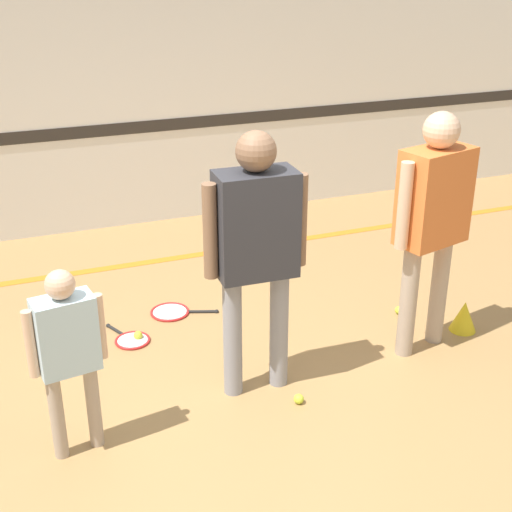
{
  "coord_description": "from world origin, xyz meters",
  "views": [
    {
      "loc": [
        -1.22,
        -3.51,
        2.75
      ],
      "look_at": [
        0.21,
        0.23,
        0.96
      ],
      "focal_mm": 50.0,
      "sensor_mm": 36.0,
      "label": 1
    }
  ],
  "objects_px": {
    "person_student_right": "(433,209)",
    "training_cone": "(464,316)",
    "tennis_ball_near_instructor": "(299,399)",
    "tennis_ball_by_spare_racket": "(138,335)",
    "tennis_ball_stray_right": "(41,366)",
    "tennis_ball_stray_left": "(399,310)",
    "person_instructor": "(256,238)",
    "racket_second_spare": "(172,312)",
    "person_student_left": "(67,344)",
    "racket_spare_on_floor": "(131,339)"
  },
  "relations": [
    {
      "from": "person_instructor",
      "to": "person_student_left",
      "type": "relative_size",
      "value": 1.5
    },
    {
      "from": "tennis_ball_stray_left",
      "to": "training_cone",
      "type": "xyz_separation_m",
      "value": [
        0.32,
        -0.4,
        0.09
      ]
    },
    {
      "from": "tennis_ball_near_instructor",
      "to": "tennis_ball_stray_left",
      "type": "xyz_separation_m",
      "value": [
        1.24,
        0.81,
        0.0
      ]
    },
    {
      "from": "tennis_ball_stray_left",
      "to": "training_cone",
      "type": "height_order",
      "value": "training_cone"
    },
    {
      "from": "tennis_ball_stray_right",
      "to": "training_cone",
      "type": "bearing_deg",
      "value": -10.6
    },
    {
      "from": "tennis_ball_stray_left",
      "to": "tennis_ball_stray_right",
      "type": "bearing_deg",
      "value": 176.26
    },
    {
      "from": "tennis_ball_by_spare_racket",
      "to": "tennis_ball_stray_right",
      "type": "relative_size",
      "value": 1.0
    },
    {
      "from": "tennis_ball_near_instructor",
      "to": "tennis_ball_stray_right",
      "type": "height_order",
      "value": "same"
    },
    {
      "from": "person_student_left",
      "to": "racket_spare_on_floor",
      "type": "distance_m",
      "value": 1.44
    },
    {
      "from": "racket_spare_on_floor",
      "to": "tennis_ball_stray_left",
      "type": "height_order",
      "value": "tennis_ball_stray_left"
    },
    {
      "from": "person_student_left",
      "to": "training_cone",
      "type": "relative_size",
      "value": 4.84
    },
    {
      "from": "racket_spare_on_floor",
      "to": "racket_second_spare",
      "type": "xyz_separation_m",
      "value": [
        0.4,
        0.31,
        -0.0
      ]
    },
    {
      "from": "person_student_left",
      "to": "racket_spare_on_floor",
      "type": "bearing_deg",
      "value": 55.59
    },
    {
      "from": "person_student_left",
      "to": "training_cone",
      "type": "bearing_deg",
      "value": -1.66
    },
    {
      "from": "tennis_ball_near_instructor",
      "to": "tennis_ball_stray_right",
      "type": "distance_m",
      "value": 1.81
    },
    {
      "from": "person_instructor",
      "to": "racket_spare_on_floor",
      "type": "relative_size",
      "value": 3.64
    },
    {
      "from": "racket_spare_on_floor",
      "to": "training_cone",
      "type": "xyz_separation_m",
      "value": [
        2.41,
        -0.75,
        0.11
      ]
    },
    {
      "from": "racket_spare_on_floor",
      "to": "person_instructor",
      "type": "bearing_deg",
      "value": -167.96
    },
    {
      "from": "tennis_ball_near_instructor",
      "to": "tennis_ball_by_spare_racket",
      "type": "xyz_separation_m",
      "value": [
        -0.8,
        1.17,
        0.0
      ]
    },
    {
      "from": "training_cone",
      "to": "person_student_left",
      "type": "bearing_deg",
      "value": -172.82
    },
    {
      "from": "person_instructor",
      "to": "training_cone",
      "type": "relative_size",
      "value": 7.26
    },
    {
      "from": "racket_second_spare",
      "to": "tennis_ball_by_spare_racket",
      "type": "distance_m",
      "value": 0.46
    },
    {
      "from": "racket_second_spare",
      "to": "tennis_ball_stray_left",
      "type": "distance_m",
      "value": 1.82
    },
    {
      "from": "racket_second_spare",
      "to": "training_cone",
      "type": "relative_size",
      "value": 2.38
    },
    {
      "from": "tennis_ball_stray_left",
      "to": "racket_second_spare",
      "type": "bearing_deg",
      "value": 158.54
    },
    {
      "from": "tennis_ball_by_spare_racket",
      "to": "training_cone",
      "type": "xyz_separation_m",
      "value": [
        2.36,
        -0.75,
        0.09
      ]
    },
    {
      "from": "person_student_right",
      "to": "tennis_ball_near_instructor",
      "type": "xyz_separation_m",
      "value": [
        -1.12,
        -0.33,
        -1.04
      ]
    },
    {
      "from": "training_cone",
      "to": "tennis_ball_stray_left",
      "type": "bearing_deg",
      "value": 128.91
    },
    {
      "from": "racket_second_spare",
      "to": "tennis_ball_stray_right",
      "type": "xyz_separation_m",
      "value": [
        -1.07,
        -0.49,
        0.02
      ]
    },
    {
      "from": "person_student_right",
      "to": "person_student_left",
      "type": "bearing_deg",
      "value": -7.94
    },
    {
      "from": "person_student_left",
      "to": "racket_second_spare",
      "type": "distance_m",
      "value": 1.85
    },
    {
      "from": "tennis_ball_by_spare_racket",
      "to": "tennis_ball_stray_right",
      "type": "bearing_deg",
      "value": -166.14
    },
    {
      "from": "person_instructor",
      "to": "racket_second_spare",
      "type": "bearing_deg",
      "value": 104.12
    },
    {
      "from": "tennis_ball_stray_left",
      "to": "person_instructor",
      "type": "bearing_deg",
      "value": -159.37
    },
    {
      "from": "tennis_ball_near_instructor",
      "to": "tennis_ball_stray_left",
      "type": "height_order",
      "value": "same"
    },
    {
      "from": "racket_spare_on_floor",
      "to": "racket_second_spare",
      "type": "bearing_deg",
      "value": -76.52
    },
    {
      "from": "person_instructor",
      "to": "racket_second_spare",
      "type": "xyz_separation_m",
      "value": [
        -0.26,
        1.21,
        -1.07
      ]
    },
    {
      "from": "training_cone",
      "to": "person_student_right",
      "type": "bearing_deg",
      "value": -169.21
    },
    {
      "from": "tennis_ball_by_spare_racket",
      "to": "training_cone",
      "type": "relative_size",
      "value": 0.27
    },
    {
      "from": "racket_spare_on_floor",
      "to": "person_student_left",
      "type": "bearing_deg",
      "value": 130.14
    },
    {
      "from": "person_student_left",
      "to": "training_cone",
      "type": "height_order",
      "value": "person_student_left"
    },
    {
      "from": "tennis_ball_stray_right",
      "to": "tennis_ball_near_instructor",
      "type": "bearing_deg",
      "value": -33.23
    },
    {
      "from": "person_instructor",
      "to": "person_student_right",
      "type": "xyz_separation_m",
      "value": [
        1.31,
        0.06,
        -0.0
      ]
    },
    {
      "from": "person_student_right",
      "to": "training_cone",
      "type": "height_order",
      "value": "person_student_right"
    },
    {
      "from": "person_instructor",
      "to": "tennis_ball_near_instructor",
      "type": "height_order",
      "value": "person_instructor"
    },
    {
      "from": "person_student_right",
      "to": "tennis_ball_near_instructor",
      "type": "bearing_deg",
      "value": 2.1
    },
    {
      "from": "tennis_ball_near_instructor",
      "to": "person_student_left",
      "type": "bearing_deg",
      "value": 178.13
    },
    {
      "from": "tennis_ball_stray_left",
      "to": "tennis_ball_near_instructor",
      "type": "bearing_deg",
      "value": -146.8
    },
    {
      "from": "tennis_ball_by_spare_racket",
      "to": "person_student_left",
      "type": "bearing_deg",
      "value": -117.79
    },
    {
      "from": "racket_spare_on_floor",
      "to": "racket_second_spare",
      "type": "relative_size",
      "value": 0.84
    }
  ]
}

